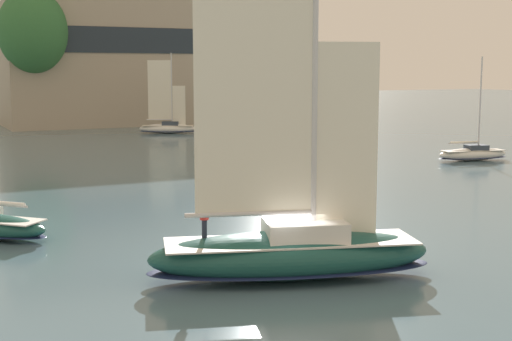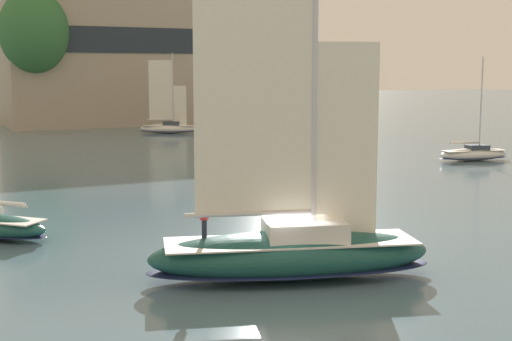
{
  "view_description": "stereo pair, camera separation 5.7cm",
  "coord_description": "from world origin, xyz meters",
  "px_view_note": "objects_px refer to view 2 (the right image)",
  "views": [
    {
      "loc": [
        -13.17,
        -23.35,
        8.04
      ],
      "look_at": [
        0.0,
        3.0,
        3.85
      ],
      "focal_mm": 50.0,
      "sensor_mm": 36.0,
      "label": 1
    },
    {
      "loc": [
        -13.11,
        -23.38,
        8.04
      ],
      "look_at": [
        0.0,
        3.0,
        3.85
      ],
      "focal_mm": 50.0,
      "sensor_mm": 36.0,
      "label": 2
    }
  ],
  "objects_px": {
    "sailboat_moored_outer_mooring": "(474,154)",
    "sailboat_moored_mid_channel": "(169,127)",
    "sailboat_main": "(291,248)",
    "tree_shore_center": "(34,32)"
  },
  "relations": [
    {
      "from": "tree_shore_center",
      "to": "sailboat_moored_mid_channel",
      "type": "xyz_separation_m",
      "value": [
        14.1,
        -11.71,
        -12.02
      ]
    },
    {
      "from": "sailboat_main",
      "to": "sailboat_moored_mid_channel",
      "type": "height_order",
      "value": "sailboat_main"
    },
    {
      "from": "tree_shore_center",
      "to": "sailboat_moored_mid_channel",
      "type": "relative_size",
      "value": 1.82
    },
    {
      "from": "sailboat_moored_mid_channel",
      "to": "sailboat_moored_outer_mooring",
      "type": "distance_m",
      "value": 40.68
    },
    {
      "from": "sailboat_moored_outer_mooring",
      "to": "tree_shore_center",
      "type": "bearing_deg",
      "value": 120.61
    },
    {
      "from": "sailboat_main",
      "to": "sailboat_moored_outer_mooring",
      "type": "distance_m",
      "value": 40.23
    },
    {
      "from": "tree_shore_center",
      "to": "sailboat_moored_mid_channel",
      "type": "height_order",
      "value": "tree_shore_center"
    },
    {
      "from": "tree_shore_center",
      "to": "sailboat_main",
      "type": "height_order",
      "value": "tree_shore_center"
    },
    {
      "from": "tree_shore_center",
      "to": "sailboat_moored_outer_mooring",
      "type": "bearing_deg",
      "value": -59.39
    },
    {
      "from": "sailboat_moored_outer_mooring",
      "to": "sailboat_moored_mid_channel",
      "type": "bearing_deg",
      "value": 111.88
    }
  ]
}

